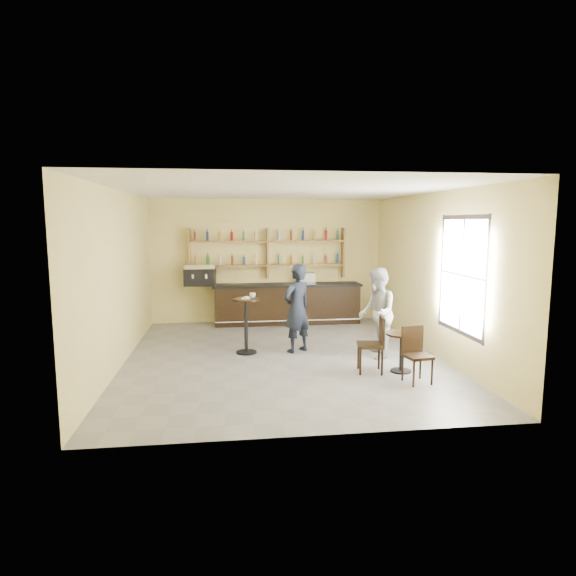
{
  "coord_description": "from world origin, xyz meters",
  "views": [
    {
      "loc": [
        -1.07,
        -9.04,
        2.62
      ],
      "look_at": [
        0.2,
        0.8,
        1.25
      ],
      "focal_mm": 30.0,
      "sensor_mm": 36.0,
      "label": 1
    }
  ],
  "objects": [
    {
      "name": "window_pane",
      "position": [
        2.99,
        -1.2,
        1.7
      ],
      "size": [
        0.0,
        2.0,
        2.0
      ],
      "primitive_type": "plane",
      "rotation": [
        1.57,
        0.0,
        -1.57
      ],
      "color": "white",
      "rests_on": "wall_right"
    },
    {
      "name": "patron_second",
      "position": [
        1.8,
        -0.21,
        0.88
      ],
      "size": [
        0.8,
        0.95,
        1.75
      ],
      "primitive_type": "imported",
      "rotation": [
        0.0,
        0.0,
        -1.75
      ],
      "color": "#97989C",
      "rests_on": "floor"
    },
    {
      "name": "bar_counter",
      "position": [
        0.48,
        3.15,
        0.51
      ],
      "size": [
        3.8,
        0.74,
        1.03
      ],
      "primitive_type": null,
      "color": "black",
      "rests_on": "floor"
    },
    {
      "name": "window_frame",
      "position": [
        2.99,
        -1.2,
        1.7
      ],
      "size": [
        0.04,
        1.7,
        2.1
      ],
      "primitive_type": null,
      "color": "black",
      "rests_on": "wall_right"
    },
    {
      "name": "floor",
      "position": [
        0.0,
        0.0,
        0.0
      ],
      "size": [
        7.0,
        7.0,
        0.0
      ],
      "primitive_type": "plane",
      "color": "slate",
      "rests_on": "ground"
    },
    {
      "name": "cup_pedestal",
      "position": [
        -0.56,
        0.5,
        1.16
      ],
      "size": [
        0.15,
        0.15,
        0.1
      ],
      "primitive_type": "imported",
      "rotation": [
        0.0,
        0.0,
        0.21
      ],
      "color": "white",
      "rests_on": "pedestal_table"
    },
    {
      "name": "pastry_case",
      "position": [
        0.96,
        3.15,
        1.17
      ],
      "size": [
        0.51,
        0.43,
        0.28
      ],
      "primitive_type": null,
      "rotation": [
        0.0,
        0.0,
        -0.15
      ],
      "color": "silver",
      "rests_on": "bar_counter"
    },
    {
      "name": "wall_back",
      "position": [
        0.0,
        3.5,
        1.6
      ],
      "size": [
        7.0,
        0.0,
        7.0
      ],
      "primitive_type": "plane",
      "rotation": [
        1.57,
        0.0,
        0.0
      ],
      "color": "#E3D281",
      "rests_on": "floor"
    },
    {
      "name": "espresso_machine",
      "position": [
        -1.73,
        3.15,
        1.3
      ],
      "size": [
        0.79,
        0.55,
        0.54
      ],
      "primitive_type": null,
      "rotation": [
        0.0,
        0.0,
        -0.09
      ],
      "color": "black",
      "rests_on": "bar_counter"
    },
    {
      "name": "wall_left",
      "position": [
        -3.0,
        0.0,
        1.6
      ],
      "size": [
        0.0,
        7.0,
        7.0
      ],
      "primitive_type": "plane",
      "rotation": [
        1.57,
        0.0,
        1.57
      ],
      "color": "#E3D281",
      "rests_on": "floor"
    },
    {
      "name": "cup_cafe",
      "position": [
        2.0,
        -1.17,
        0.74
      ],
      "size": [
        0.12,
        0.12,
        0.09
      ],
      "primitive_type": "imported",
      "rotation": [
        0.0,
        0.0,
        0.32
      ],
      "color": "white",
      "rests_on": "cafe_table"
    },
    {
      "name": "wall_front",
      "position": [
        0.0,
        -3.5,
        1.6
      ],
      "size": [
        7.0,
        0.0,
        7.0
      ],
      "primitive_type": "plane",
      "rotation": [
        -1.57,
        0.0,
        0.0
      ],
      "color": "#E3D281",
      "rests_on": "floor"
    },
    {
      "name": "donut",
      "position": [
        -0.69,
        0.39,
        1.14
      ],
      "size": [
        0.14,
        0.14,
        0.04
      ],
      "primitive_type": "torus",
      "rotation": [
        0.0,
        0.0,
        -0.38
      ],
      "color": "gold",
      "rests_on": "napkin"
    },
    {
      "name": "cafe_table",
      "position": [
        1.95,
        -1.17,
        0.35
      ],
      "size": [
        0.67,
        0.67,
        0.7
      ],
      "primitive_type": null,
      "rotation": [
        0.0,
        0.0,
        0.24
      ],
      "color": "black",
      "rests_on": "floor"
    },
    {
      "name": "chair_south",
      "position": [
        2.0,
        -1.77,
        0.46
      ],
      "size": [
        0.46,
        0.46,
        0.92
      ],
      "primitive_type": null,
      "rotation": [
        0.0,
        0.0,
        0.18
      ],
      "color": "black",
      "rests_on": "floor"
    },
    {
      "name": "wall_right",
      "position": [
        3.0,
        0.0,
        1.6
      ],
      "size": [
        0.0,
        7.0,
        7.0
      ],
      "primitive_type": "plane",
      "rotation": [
        1.57,
        0.0,
        -1.57
      ],
      "color": "#E3D281",
      "rests_on": "floor"
    },
    {
      "name": "man_main",
      "position": [
        0.33,
        0.37,
        0.89
      ],
      "size": [
        0.78,
        0.72,
        1.79
      ],
      "primitive_type": "imported",
      "rotation": [
        0.0,
        0.0,
        3.73
      ],
      "color": "black",
      "rests_on": "floor"
    },
    {
      "name": "chair_west",
      "position": [
        1.4,
        -1.12,
        0.5
      ],
      "size": [
        0.5,
        0.5,
        1.0
      ],
      "primitive_type": null,
      "rotation": [
        0.0,
        0.0,
        -1.74
      ],
      "color": "black",
      "rests_on": "floor"
    },
    {
      "name": "pedestal_table",
      "position": [
        -0.7,
        0.4,
        0.56
      ],
      "size": [
        0.59,
        0.59,
        1.11
      ],
      "primitive_type": null,
      "rotation": [
        0.0,
        0.0,
        0.09
      ],
      "color": "black",
      "rests_on": "floor"
    },
    {
      "name": "napkin",
      "position": [
        -0.7,
        0.4,
        1.11
      ],
      "size": [
        0.17,
        0.17,
        0.0
      ],
      "primitive_type": "cube",
      "rotation": [
        0.0,
        0.0,
        -0.03
      ],
      "color": "white",
      "rests_on": "pedestal_table"
    },
    {
      "name": "liquor_bottles",
      "position": [
        0.0,
        3.37,
        1.98
      ],
      "size": [
        3.68,
        0.1,
        1.0
      ],
      "primitive_type": null,
      "color": "#8C5919",
      "rests_on": "shelf_unit"
    },
    {
      "name": "shelf_unit",
      "position": [
        0.0,
        3.37,
        1.81
      ],
      "size": [
        4.0,
        0.26,
        1.4
      ],
      "primitive_type": null,
      "color": "brown",
      "rests_on": "wall_back"
    },
    {
      "name": "ceiling",
      "position": [
        0.0,
        0.0,
        3.2
      ],
      "size": [
        7.0,
        7.0,
        0.0
      ],
      "primitive_type": "plane",
      "rotation": [
        3.14,
        0.0,
        0.0
      ],
      "color": "white",
      "rests_on": "wall_back"
    }
  ]
}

